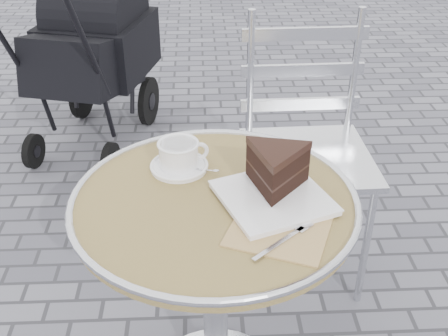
{
  "coord_description": "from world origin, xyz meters",
  "views": [
    {
      "loc": [
        -0.03,
        -1.14,
        1.52
      ],
      "look_at": [
        0.03,
        0.06,
        0.78
      ],
      "focal_mm": 45.0,
      "sensor_mm": 36.0,
      "label": 1
    }
  ],
  "objects_px": {
    "cappuccino_set": "(180,157)",
    "baby_stroller": "(92,60)",
    "bistro_chair": "(304,119)",
    "cafe_table": "(215,250)",
    "cake_plate_set": "(276,175)"
  },
  "relations": [
    {
      "from": "bistro_chair",
      "to": "baby_stroller",
      "type": "xyz_separation_m",
      "value": [
        -0.93,
        1.03,
        -0.15
      ]
    },
    {
      "from": "baby_stroller",
      "to": "cafe_table",
      "type": "bearing_deg",
      "value": -55.7
    },
    {
      "from": "cafe_table",
      "to": "bistro_chair",
      "type": "relative_size",
      "value": 0.75
    },
    {
      "from": "bistro_chair",
      "to": "baby_stroller",
      "type": "relative_size",
      "value": 0.92
    },
    {
      "from": "cappuccino_set",
      "to": "cake_plate_set",
      "type": "distance_m",
      "value": 0.28
    },
    {
      "from": "cafe_table",
      "to": "bistro_chair",
      "type": "xyz_separation_m",
      "value": [
        0.34,
        0.65,
        0.04
      ]
    },
    {
      "from": "cappuccino_set",
      "to": "bistro_chair",
      "type": "distance_m",
      "value": 0.68
    },
    {
      "from": "cappuccino_set",
      "to": "baby_stroller",
      "type": "height_order",
      "value": "baby_stroller"
    },
    {
      "from": "cappuccino_set",
      "to": "cafe_table",
      "type": "bearing_deg",
      "value": -73.6
    },
    {
      "from": "cappuccino_set",
      "to": "baby_stroller",
      "type": "distance_m",
      "value": 1.65
    },
    {
      "from": "bistro_chair",
      "to": "cafe_table",
      "type": "bearing_deg",
      "value": -119.14
    },
    {
      "from": "cake_plate_set",
      "to": "bistro_chair",
      "type": "bearing_deg",
      "value": 52.67
    },
    {
      "from": "cappuccino_set",
      "to": "baby_stroller",
      "type": "bearing_deg",
      "value": 93.8
    },
    {
      "from": "cappuccino_set",
      "to": "cake_plate_set",
      "type": "relative_size",
      "value": 0.44
    },
    {
      "from": "cappuccino_set",
      "to": "baby_stroller",
      "type": "relative_size",
      "value": 0.16
    }
  ]
}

